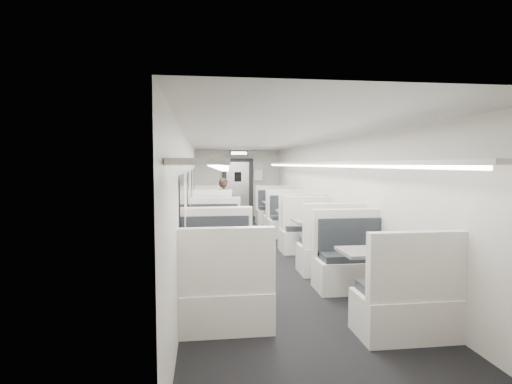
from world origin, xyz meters
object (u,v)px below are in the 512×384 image
object	(u,v)px
booth_right_b	(297,226)
passenger	(224,204)
booth_left_b	(213,227)
booth_right_a	(279,214)
vestibule_door	(238,188)
booth_left_d	(221,274)
booth_right_c	(318,240)
booth_left_a	(211,214)
booth_right_d	(375,279)
booth_left_c	(216,244)
exit_sign	(239,153)

from	to	relation	value
booth_right_b	passenger	xyz separation A→B (m)	(-1.63, 2.08, 0.35)
booth_left_b	booth_right_a	world-z (taller)	booth_right_a
booth_left_b	booth_right_b	size ratio (longest dim) A/B	0.90
booth_right_b	vestibule_door	bearing A→B (deg)	101.44
booth_right_a	booth_left_d	bearing A→B (deg)	-107.74
booth_right_a	booth_right_c	xyz separation A→B (m)	(0.00, -4.10, 0.01)
booth_left_a	booth_right_d	size ratio (longest dim) A/B	1.00
booth_left_b	booth_left_c	size ratio (longest dim) A/B	0.91
booth_left_d	booth_right_d	size ratio (longest dim) A/B	1.01
booth_left_b	vestibule_door	distance (m)	4.64
booth_left_c	passenger	xyz separation A→B (m)	(0.37, 3.97, 0.35)
booth_left_c	exit_sign	size ratio (longest dim) A/B	3.61
booth_left_d	booth_right_c	xyz separation A→B (m)	(2.00, 2.15, 0.01)
booth_right_a	exit_sign	size ratio (longest dim) A/B	3.64
booth_right_d	passenger	distance (m)	6.73
vestibule_door	exit_sign	xyz separation A→B (m)	(0.00, -0.49, 1.24)
exit_sign	booth_left_c	bearing A→B (deg)	-98.94
booth_right_a	booth_right_c	bearing A→B (deg)	-90.00
booth_left_c	vestibule_door	distance (m)	6.94
booth_left_b	exit_sign	xyz separation A→B (m)	(1.00, 3.99, 1.92)
booth_left_a	booth_left_d	xyz separation A→B (m)	(0.00, -6.60, 0.00)
booth_left_c	booth_left_d	size ratio (longest dim) A/B	0.99
booth_left_d	vestibule_door	bearing A→B (deg)	83.59
booth_right_b	booth_right_a	bearing A→B (deg)	90.00
passenger	booth_right_d	bearing A→B (deg)	-94.44
booth_left_b	vestibule_door	world-z (taller)	vestibule_door
booth_right_b	vestibule_door	xyz separation A→B (m)	(-1.00, 4.94, 0.63)
booth_right_c	booth_left_b	bearing A→B (deg)	131.36
booth_right_a	booth_right_b	size ratio (longest dim) A/B	1.00
booth_left_a	vestibule_door	distance (m)	2.59
booth_right_b	booth_left_d	bearing A→B (deg)	-116.79
booth_left_b	vestibule_door	size ratio (longest dim) A/B	0.97
passenger	vestibule_door	world-z (taller)	vestibule_door
booth_right_a	passenger	world-z (taller)	passenger
booth_right_c	exit_sign	bearing A→B (deg)	99.07
booth_left_c	booth_left_d	distance (m)	2.06
booth_right_a	booth_right_b	distance (m)	2.29
booth_left_b	booth_right_a	xyz separation A→B (m)	(2.00, 1.83, 0.04)
booth_right_b	booth_right_c	xyz separation A→B (m)	(0.00, -1.81, 0.01)
booth_left_b	booth_left_c	distance (m)	2.36
booth_right_c	booth_left_d	bearing A→B (deg)	-132.92
booth_right_c	exit_sign	distance (m)	6.61
booth_left_a	booth_left_b	size ratio (longest dim) A/B	1.11
booth_left_c	booth_right_c	xyz separation A→B (m)	(2.00, 0.09, 0.02)
booth_left_b	booth_right_a	distance (m)	2.71
booth_right_b	booth_right_c	size ratio (longest dim) A/B	0.97
booth_right_c	passenger	distance (m)	4.23
booth_left_d	booth_right_c	world-z (taller)	booth_right_c
booth_right_a	passenger	distance (m)	1.68
booth_left_b	booth_right_c	world-z (taller)	booth_right_c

